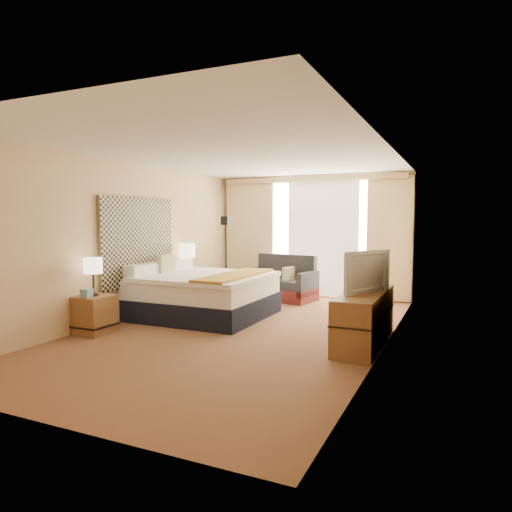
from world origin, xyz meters
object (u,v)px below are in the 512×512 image
at_px(nightstand_left, 95,314).
at_px(nightstand_right, 189,290).
at_px(loveseat, 280,285).
at_px(lamp_right, 187,251).
at_px(floor_lamp, 226,241).
at_px(desk_chair, 371,304).
at_px(television, 362,271).
at_px(bed, 202,294).
at_px(lamp_left, 93,266).
at_px(media_dresser, 365,318).

relative_size(nightstand_left, nightstand_right, 1.00).
xyz_separation_m(loveseat, lamp_right, (-1.41, -1.33, 0.75)).
xyz_separation_m(floor_lamp, desk_chair, (3.30, -1.72, -0.79)).
relative_size(loveseat, television, 1.66).
distance_m(bed, desk_chair, 2.86).
relative_size(bed, television, 2.23).
relative_size(loveseat, floor_lamp, 0.92).
xyz_separation_m(loveseat, lamp_left, (-1.41, -3.80, 0.68)).
bearing_deg(nightstand_left, floor_lamp, 83.59).
relative_size(media_dresser, loveseat, 1.13).
bearing_deg(desk_chair, lamp_left, -163.17).
xyz_separation_m(nightstand_right, loveseat, (1.43, 1.27, 0.03)).
xyz_separation_m(nightstand_left, floor_lamp, (0.38, 3.35, 0.94)).
xyz_separation_m(lamp_left, television, (3.63, 1.07, -0.01)).
distance_m(media_dresser, floor_lamp, 4.13).
xyz_separation_m(bed, television, (2.84, -0.63, 0.60)).
relative_size(desk_chair, lamp_right, 1.49).
bearing_deg(floor_lamp, nightstand_left, -96.41).
relative_size(loveseat, lamp_right, 2.45).
bearing_deg(nightstand_right, lamp_left, -89.58).
bearing_deg(desk_chair, lamp_right, 159.88).
bearing_deg(loveseat, floor_lamp, -148.40).
relative_size(nightstand_right, lamp_right, 0.85).
xyz_separation_m(media_dresser, lamp_left, (-3.68, -1.09, 0.63)).
bearing_deg(desk_chair, floor_lamp, 144.75).
relative_size(nightstand_right, loveseat, 0.35).
bearing_deg(floor_lamp, lamp_left, -96.03).
distance_m(nightstand_right, floor_lamp, 1.33).
distance_m(bed, lamp_left, 1.97).
height_order(loveseat, desk_chair, desk_chair).
height_order(media_dresser, lamp_left, lamp_left).
distance_m(nightstand_left, bed, 1.86).
bearing_deg(loveseat, desk_chair, -33.56).
distance_m(nightstand_right, desk_chair, 3.78).
bearing_deg(nightstand_right, television, -21.83).
xyz_separation_m(bed, desk_chair, (2.86, -0.04, 0.05)).
height_order(desk_chair, lamp_right, lamp_right).
distance_m(loveseat, lamp_right, 2.08).
bearing_deg(nightstand_left, loveseat, 69.25).
bearing_deg(television, media_dresser, -52.95).
bearing_deg(loveseat, media_dresser, -40.03).
relative_size(floor_lamp, lamp_left, 3.09).
height_order(nightstand_left, lamp_right, lamp_right).
bearing_deg(lamp_left, media_dresser, 16.43).
xyz_separation_m(lamp_left, lamp_right, (-0.00, 2.47, 0.07)).
bearing_deg(desk_chair, media_dresser, -94.82).
bearing_deg(bed, lamp_right, 135.90).
bearing_deg(bed, floor_lamp, 104.42).
relative_size(nightstand_left, floor_lamp, 0.32).
height_order(bed, lamp_right, lamp_right).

